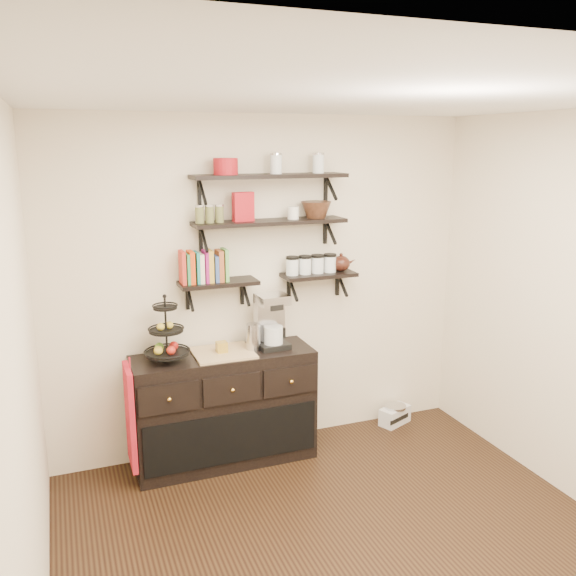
{
  "coord_description": "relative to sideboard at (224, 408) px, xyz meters",
  "views": [
    {
      "loc": [
        -1.54,
        -2.81,
        2.47
      ],
      "look_at": [
        -0.03,
        1.15,
        1.47
      ],
      "focal_mm": 38.0,
      "sensor_mm": 36.0,
      "label": 1
    }
  ],
  "objects": [
    {
      "name": "floor",
      "position": [
        0.43,
        -1.51,
        -0.45
      ],
      "size": [
        3.5,
        3.5,
        0.0
      ],
      "primitive_type": "plane",
      "color": "black",
      "rests_on": "ground"
    },
    {
      "name": "ceiling",
      "position": [
        0.43,
        -1.51,
        2.25
      ],
      "size": [
        3.5,
        3.5,
        0.02
      ],
      "primitive_type": "cube",
      "color": "white",
      "rests_on": "back_wall"
    },
    {
      "name": "back_wall",
      "position": [
        0.43,
        0.24,
        0.9
      ],
      "size": [
        3.5,
        0.02,
        2.7
      ],
      "primitive_type": "cube",
      "color": "beige",
      "rests_on": "ground"
    },
    {
      "name": "left_wall",
      "position": [
        -1.32,
        -1.51,
        0.9
      ],
      "size": [
        0.02,
        3.5,
        2.7
      ],
      "primitive_type": "cube",
      "color": "beige",
      "rests_on": "ground"
    },
    {
      "name": "shelf_top",
      "position": [
        0.43,
        0.1,
        1.78
      ],
      "size": [
        1.2,
        0.27,
        0.23
      ],
      "color": "black",
      "rests_on": "back_wall"
    },
    {
      "name": "shelf_mid",
      "position": [
        0.43,
        0.1,
        1.43
      ],
      "size": [
        1.2,
        0.27,
        0.23
      ],
      "color": "black",
      "rests_on": "back_wall"
    },
    {
      "name": "shelf_low_left",
      "position": [
        0.01,
        0.12,
        0.98
      ],
      "size": [
        0.6,
        0.25,
        0.23
      ],
      "color": "black",
      "rests_on": "back_wall"
    },
    {
      "name": "shelf_low_right",
      "position": [
        0.85,
        0.12,
        0.98
      ],
      "size": [
        0.6,
        0.25,
        0.23
      ],
      "color": "black",
      "rests_on": "back_wall"
    },
    {
      "name": "cookbooks",
      "position": [
        -0.08,
        0.12,
        1.11
      ],
      "size": [
        0.36,
        0.15,
        0.26
      ],
      "color": "#B72E22",
      "rests_on": "shelf_low_left"
    },
    {
      "name": "glass_canisters",
      "position": [
        0.78,
        0.12,
        1.06
      ],
      "size": [
        0.43,
        0.1,
        0.13
      ],
      "color": "silver",
      "rests_on": "shelf_low_right"
    },
    {
      "name": "sideboard",
      "position": [
        0.0,
        0.0,
        0.0
      ],
      "size": [
        1.4,
        0.5,
        0.92
      ],
      "color": "black",
      "rests_on": "floor"
    },
    {
      "name": "fruit_stand",
      "position": [
        -0.42,
        0.0,
        0.61
      ],
      "size": [
        0.33,
        0.33,
        0.48
      ],
      "rotation": [
        0.0,
        0.0,
        -0.18
      ],
      "color": "black",
      "rests_on": "sideboard"
    },
    {
      "name": "candle",
      "position": [
        -0.01,
        0.0,
        0.5
      ],
      "size": [
        0.08,
        0.08,
        0.08
      ],
      "primitive_type": "cube",
      "color": "olive",
      "rests_on": "sideboard"
    },
    {
      "name": "coffee_maker",
      "position": [
        0.4,
        0.03,
        0.65
      ],
      "size": [
        0.25,
        0.24,
        0.43
      ],
      "rotation": [
        0.0,
        0.0,
        0.08
      ],
      "color": "black",
      "rests_on": "sideboard"
    },
    {
      "name": "thermal_carafe",
      "position": [
        0.24,
        -0.02,
        0.56
      ],
      "size": [
        0.11,
        0.11,
        0.22
      ],
      "primitive_type": "cylinder",
      "color": "silver",
      "rests_on": "sideboard"
    },
    {
      "name": "apron",
      "position": [
        -0.73,
        -0.1,
        0.09
      ],
      "size": [
        0.04,
        0.32,
        0.76
      ],
      "primitive_type": "cube",
      "color": "maroon",
      "rests_on": "sideboard"
    },
    {
      "name": "radio",
      "position": [
        1.6,
        0.09,
        -0.37
      ],
      "size": [
        0.33,
        0.26,
        0.18
      ],
      "rotation": [
        0.0,
        0.0,
        0.4
      ],
      "color": "silver",
      "rests_on": "floor"
    },
    {
      "name": "recipe_box",
      "position": [
        0.21,
        0.1,
        1.56
      ],
      "size": [
        0.17,
        0.08,
        0.22
      ],
      "primitive_type": "cube",
      "rotation": [
        0.0,
        0.0,
        0.12
      ],
      "color": "maroon",
      "rests_on": "shelf_mid"
    },
    {
      "name": "walnut_bowl",
      "position": [
        0.81,
        0.1,
        1.51
      ],
      "size": [
        0.24,
        0.24,
        0.13
      ],
      "primitive_type": null,
      "color": "black",
      "rests_on": "shelf_mid"
    },
    {
      "name": "ramekins",
      "position": [
        0.62,
        0.1,
        1.5
      ],
      "size": [
        0.09,
        0.09,
        0.1
      ],
      "primitive_type": "cylinder",
      "color": "white",
      "rests_on": "shelf_mid"
    },
    {
      "name": "teapot",
      "position": [
        1.05,
        0.12,
        1.07
      ],
      "size": [
        0.23,
        0.2,
        0.15
      ],
      "primitive_type": null,
      "rotation": [
        0.0,
        0.0,
        0.25
      ],
      "color": "black",
      "rests_on": "shelf_low_right"
    },
    {
      "name": "red_pot",
      "position": [
        0.08,
        0.1,
        1.86
      ],
      "size": [
        0.18,
        0.18,
        0.12
      ],
      "primitive_type": "cylinder",
      "color": "maroon",
      "rests_on": "shelf_top"
    }
  ]
}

